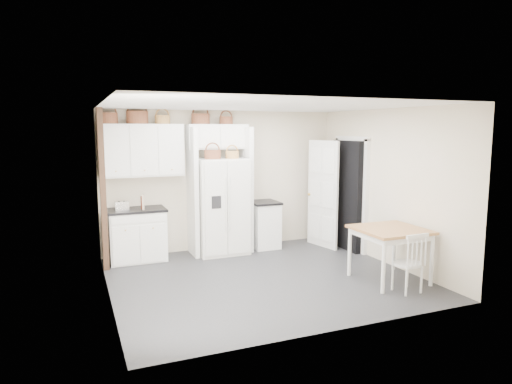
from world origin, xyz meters
name	(u,v)px	position (x,y,z in m)	size (l,w,h in m)	color
floor	(264,278)	(0.00, 0.00, 0.00)	(4.50, 4.50, 0.00)	#2C2D32
ceiling	(264,106)	(0.00, 0.00, 2.60)	(4.50, 4.50, 0.00)	white
wall_back	(223,180)	(0.00, 2.00, 1.30)	(4.50, 4.50, 0.00)	beige
wall_left	(106,203)	(-2.25, 0.00, 1.30)	(4.00, 4.00, 0.00)	beige
wall_right	(387,187)	(2.25, 0.00, 1.30)	(4.00, 4.00, 0.00)	beige
refrigerator	(221,206)	(-0.15, 1.64, 0.87)	(0.90, 0.72, 1.74)	white
base_cab_left	(137,236)	(-1.65, 1.70, 0.43)	(0.94, 0.59, 0.87)	white
base_cab_right	(264,225)	(0.73, 1.70, 0.43)	(0.49, 0.58, 0.85)	white
dining_table	(389,255)	(1.70, -0.81, 0.40)	(0.96, 0.96, 0.80)	#A46433
windsor_chair	(408,264)	(1.63, -1.30, 0.40)	(0.39, 0.36, 0.80)	white
counter_left	(136,210)	(-1.65, 1.70, 0.89)	(0.98, 0.63, 0.04)	black
counter_right	(264,202)	(0.73, 1.70, 0.87)	(0.52, 0.62, 0.04)	black
toaster	(122,206)	(-1.90, 1.63, 0.99)	(0.22, 0.13, 0.15)	silver
cookbook_red	(142,203)	(-1.56, 1.62, 1.02)	(0.03, 0.14, 0.21)	maroon
cookbook_cream	(143,202)	(-1.54, 1.62, 1.03)	(0.04, 0.17, 0.25)	#C7AE91
basket_upper_a	(108,118)	(-2.04, 1.83, 2.44)	(0.32, 0.32, 0.18)	brown
basket_upper_b	(137,118)	(-1.56, 1.83, 2.46)	(0.36, 0.36, 0.21)	brown
basket_upper_c	(163,120)	(-1.14, 1.83, 2.42)	(0.26, 0.26, 0.15)	#965D28
basket_bridge_a	(201,119)	(-0.46, 1.83, 2.44)	(0.33, 0.33, 0.19)	brown
basket_bridge_b	(226,120)	(0.03, 1.83, 2.42)	(0.25, 0.25, 0.14)	brown
basket_fridge_a	(213,154)	(-0.33, 1.54, 1.82)	(0.29, 0.29, 0.15)	brown
basket_fridge_b	(232,155)	(0.04, 1.54, 1.81)	(0.24, 0.24, 0.13)	#965D28
upper_cabinet	(142,150)	(-1.50, 1.83, 1.90)	(1.40, 0.34, 0.90)	white
bridge_cabinet	(217,137)	(-0.15, 1.83, 2.12)	(1.12, 0.34, 0.45)	white
fridge_panel_left	(193,192)	(-0.66, 1.70, 1.15)	(0.08, 0.60, 2.30)	white
fridge_panel_right	(246,189)	(0.36, 1.70, 1.15)	(0.08, 0.60, 2.30)	white
trim_post	(103,190)	(-2.20, 1.35, 1.30)	(0.09, 0.09, 2.60)	black
doorway_void	(349,195)	(2.16, 1.00, 1.02)	(0.18, 0.85, 2.05)	black
door_slab	(323,194)	(1.80, 1.33, 1.02)	(0.80, 0.04, 2.05)	white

